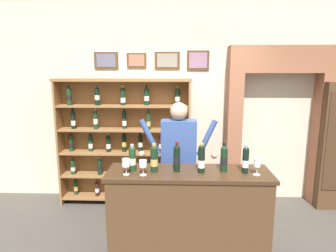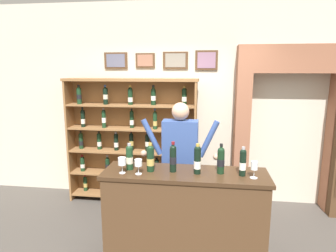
% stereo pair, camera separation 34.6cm
% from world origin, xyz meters
% --- Properties ---
extents(back_wall, '(12.00, 0.19, 3.12)m').
position_xyz_m(back_wall, '(-0.00, 1.73, 1.56)').
color(back_wall, beige).
rests_on(back_wall, ground).
extents(wine_shelf, '(2.05, 0.31, 1.96)m').
position_xyz_m(wine_shelf, '(-0.78, 1.38, 1.04)').
color(wine_shelf, olive).
rests_on(wine_shelf, ground).
extents(archway_doorway, '(1.57, 0.45, 2.43)m').
position_xyz_m(archway_doorway, '(1.57, 1.59, 1.39)').
color(archway_doorway, '#935B42').
rests_on(archway_doorway, ground).
extents(tasting_counter, '(1.75, 0.54, 1.02)m').
position_xyz_m(tasting_counter, '(0.16, -0.00, 0.51)').
color(tasting_counter, '#4C331E').
rests_on(tasting_counter, ground).
extents(shopkeeper, '(1.00, 0.22, 1.69)m').
position_xyz_m(shopkeeper, '(0.05, 0.59, 1.06)').
color(shopkeeper, '#2D3347').
rests_on(shopkeeper, ground).
extents(tasting_bottle_super_tuscan, '(0.08, 0.08, 0.29)m').
position_xyz_m(tasting_bottle_super_tuscan, '(-0.44, 0.01, 1.16)').
color(tasting_bottle_super_tuscan, '#19381E').
rests_on(tasting_bottle_super_tuscan, tasting_counter).
extents(tasting_bottle_brunello, '(0.08, 0.08, 0.31)m').
position_xyz_m(tasting_bottle_brunello, '(-0.21, -0.02, 1.17)').
color(tasting_bottle_brunello, black).
rests_on(tasting_bottle_brunello, tasting_counter).
extents(tasting_bottle_bianco, '(0.07, 0.07, 0.33)m').
position_xyz_m(tasting_bottle_bianco, '(0.03, -0.00, 1.17)').
color(tasting_bottle_bianco, black).
rests_on(tasting_bottle_bianco, tasting_counter).
extents(tasting_bottle_chianti, '(0.07, 0.07, 0.32)m').
position_xyz_m(tasting_bottle_chianti, '(0.29, -0.02, 1.17)').
color(tasting_bottle_chianti, black).
rests_on(tasting_bottle_chianti, tasting_counter).
extents(tasting_bottle_vin_santo, '(0.08, 0.08, 0.32)m').
position_xyz_m(tasting_bottle_vin_santo, '(0.53, 0.02, 1.17)').
color(tasting_bottle_vin_santo, black).
rests_on(tasting_bottle_vin_santo, tasting_counter).
extents(tasting_bottle_prosecco, '(0.07, 0.07, 0.30)m').
position_xyz_m(tasting_bottle_prosecco, '(0.75, -0.02, 1.16)').
color(tasting_bottle_prosecco, black).
rests_on(tasting_bottle_prosecco, tasting_counter).
extents(wine_glass_center, '(0.08, 0.08, 0.17)m').
position_xyz_m(wine_glass_center, '(-0.49, -0.12, 1.14)').
color(wine_glass_center, silver).
rests_on(wine_glass_center, tasting_counter).
extents(wine_glass_right, '(0.07, 0.07, 0.17)m').
position_xyz_m(wine_glass_right, '(0.86, -0.08, 1.14)').
color(wine_glass_right, silver).
rests_on(wine_glass_right, tasting_counter).
extents(wine_glass_left, '(0.08, 0.08, 0.16)m').
position_xyz_m(wine_glass_left, '(-0.32, -0.12, 1.13)').
color(wine_glass_left, silver).
rests_on(wine_glass_left, tasting_counter).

